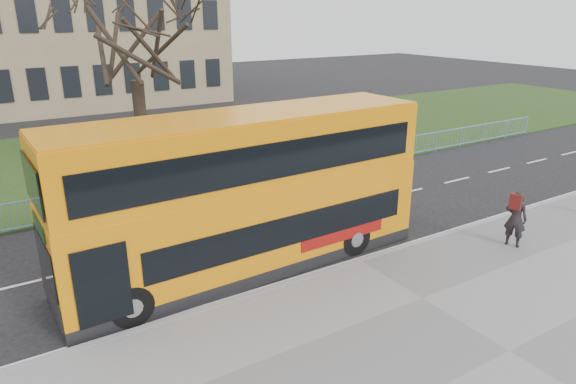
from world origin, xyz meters
name	(u,v)px	position (x,y,z in m)	size (l,w,h in m)	color
ground	(330,245)	(0.00, 0.00, 0.00)	(120.00, 120.00, 0.00)	black
pavement	(509,353)	(0.00, -6.75, 0.06)	(80.00, 10.50, 0.12)	slate
kerb	(360,262)	(0.00, -1.55, 0.07)	(80.00, 0.20, 0.14)	gray
grass_verge	(176,150)	(0.00, 14.30, 0.04)	(80.00, 15.40, 0.08)	#1F3312
guard_railing	(239,177)	(0.00, 6.60, 0.55)	(40.00, 0.12, 1.10)	#7FA1E2
bare_tree	(135,60)	(-3.00, 10.00, 5.32)	(7.33, 7.33, 10.47)	black
civic_building	(15,15)	(-5.00, 35.00, 7.00)	(30.00, 15.00, 14.00)	#7E7050
yellow_bus	(246,189)	(-2.93, 0.13, 2.45)	(10.96, 2.92, 4.56)	orange
pedestrian	(516,219)	(4.85, -3.31, 1.05)	(0.67, 0.44, 1.85)	black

